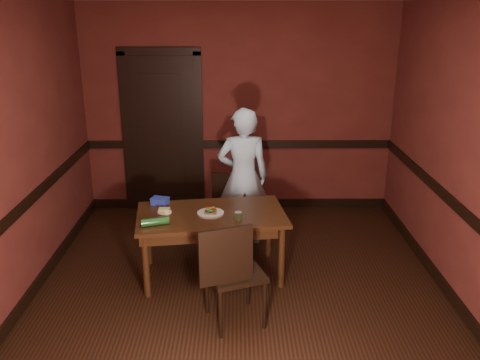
{
  "coord_description": "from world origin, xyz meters",
  "views": [
    {
      "loc": [
        -0.03,
        -4.26,
        2.64
      ],
      "look_at": [
        0.0,
        0.35,
        1.05
      ],
      "focal_mm": 38.0,
      "sensor_mm": 36.0,
      "label": 1
    }
  ],
  "objects_px": {
    "chair_near": "(235,271)",
    "sandwich_plate": "(211,212)",
    "dining_table": "(212,244)",
    "sauce_jar": "(238,216)",
    "food_tub": "(160,201)",
    "person": "(243,177)",
    "cheese_saucer": "(164,211)",
    "chair_far": "(231,211)"
  },
  "relations": [
    {
      "from": "food_tub",
      "to": "sauce_jar",
      "type": "bearing_deg",
      "value": -10.45
    },
    {
      "from": "dining_table",
      "to": "chair_far",
      "type": "bearing_deg",
      "value": 67.5
    },
    {
      "from": "dining_table",
      "to": "person",
      "type": "height_order",
      "value": "person"
    },
    {
      "from": "chair_near",
      "to": "food_tub",
      "type": "bearing_deg",
      "value": -73.13
    },
    {
      "from": "chair_near",
      "to": "sandwich_plate",
      "type": "relative_size",
      "value": 3.69
    },
    {
      "from": "chair_far",
      "to": "chair_near",
      "type": "distance_m",
      "value": 1.53
    },
    {
      "from": "sandwich_plate",
      "to": "food_tub",
      "type": "xyz_separation_m",
      "value": [
        -0.54,
        0.26,
        0.02
      ]
    },
    {
      "from": "dining_table",
      "to": "cheese_saucer",
      "type": "height_order",
      "value": "cheese_saucer"
    },
    {
      "from": "sandwich_plate",
      "to": "chair_near",
      "type": "bearing_deg",
      "value": -72.79
    },
    {
      "from": "chair_near",
      "to": "cheese_saucer",
      "type": "distance_m",
      "value": 1.11
    },
    {
      "from": "chair_near",
      "to": "food_tub",
      "type": "relative_size",
      "value": 4.82
    },
    {
      "from": "chair_near",
      "to": "cheese_saucer",
      "type": "height_order",
      "value": "chair_near"
    },
    {
      "from": "dining_table",
      "to": "food_tub",
      "type": "xyz_separation_m",
      "value": [
        -0.54,
        0.24,
        0.38
      ]
    },
    {
      "from": "chair_far",
      "to": "person",
      "type": "bearing_deg",
      "value": 42.43
    },
    {
      "from": "chair_far",
      "to": "person",
      "type": "distance_m",
      "value": 0.42
    },
    {
      "from": "sauce_jar",
      "to": "food_tub",
      "type": "bearing_deg",
      "value": 153.15
    },
    {
      "from": "chair_far",
      "to": "dining_table",
      "type": "bearing_deg",
      "value": -90.7
    },
    {
      "from": "dining_table",
      "to": "chair_near",
      "type": "xyz_separation_m",
      "value": [
        0.24,
        -0.8,
        0.15
      ]
    },
    {
      "from": "cheese_saucer",
      "to": "food_tub",
      "type": "height_order",
      "value": "food_tub"
    },
    {
      "from": "sauce_jar",
      "to": "dining_table",
      "type": "bearing_deg",
      "value": 147.31
    },
    {
      "from": "chair_near",
      "to": "sauce_jar",
      "type": "height_order",
      "value": "chair_near"
    },
    {
      "from": "sauce_jar",
      "to": "person",
      "type": "bearing_deg",
      "value": 86.51
    },
    {
      "from": "sandwich_plate",
      "to": "food_tub",
      "type": "distance_m",
      "value": 0.6
    },
    {
      "from": "person",
      "to": "cheese_saucer",
      "type": "height_order",
      "value": "person"
    },
    {
      "from": "chair_near",
      "to": "food_tub",
      "type": "height_order",
      "value": "chair_near"
    },
    {
      "from": "chair_near",
      "to": "sandwich_plate",
      "type": "distance_m",
      "value": 0.85
    },
    {
      "from": "chair_near",
      "to": "food_tub",
      "type": "xyz_separation_m",
      "value": [
        -0.78,
        1.04,
        0.23
      ]
    },
    {
      "from": "person",
      "to": "food_tub",
      "type": "distance_m",
      "value": 1.03
    },
    {
      "from": "person",
      "to": "sandwich_plate",
      "type": "bearing_deg",
      "value": 63.38
    },
    {
      "from": "dining_table",
      "to": "sandwich_plate",
      "type": "relative_size",
      "value": 5.53
    },
    {
      "from": "chair_near",
      "to": "dining_table",
      "type": "bearing_deg",
      "value": -93.46
    },
    {
      "from": "dining_table",
      "to": "chair_far",
      "type": "height_order",
      "value": "chair_far"
    },
    {
      "from": "sauce_jar",
      "to": "food_tub",
      "type": "relative_size",
      "value": 0.41
    },
    {
      "from": "chair_far",
      "to": "cheese_saucer",
      "type": "height_order",
      "value": "chair_far"
    },
    {
      "from": "dining_table",
      "to": "chair_near",
      "type": "distance_m",
      "value": 0.85
    },
    {
      "from": "dining_table",
      "to": "person",
      "type": "xyz_separation_m",
      "value": [
        0.33,
        0.79,
        0.45
      ]
    },
    {
      "from": "sandwich_plate",
      "to": "sauce_jar",
      "type": "bearing_deg",
      "value": -28.69
    },
    {
      "from": "person",
      "to": "sauce_jar",
      "type": "relative_size",
      "value": 19.27
    },
    {
      "from": "sandwich_plate",
      "to": "food_tub",
      "type": "bearing_deg",
      "value": 154.12
    },
    {
      "from": "cheese_saucer",
      "to": "sauce_jar",
      "type": "bearing_deg",
      "value": -14.64
    },
    {
      "from": "cheese_saucer",
      "to": "person",
      "type": "bearing_deg",
      "value": 44.22
    },
    {
      "from": "chair_far",
      "to": "cheese_saucer",
      "type": "xyz_separation_m",
      "value": [
        -0.66,
        -0.7,
        0.3
      ]
    }
  ]
}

